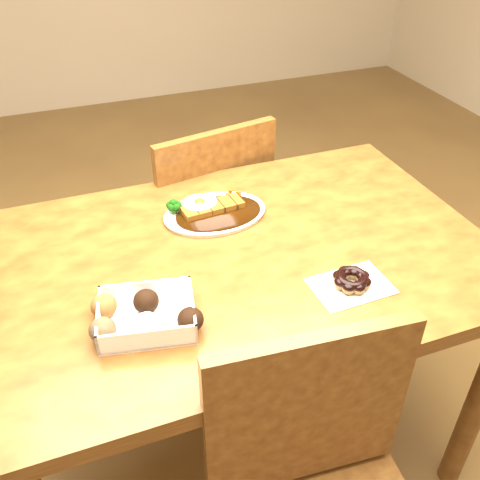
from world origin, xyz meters
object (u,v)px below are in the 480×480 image
object	(u,v)px
chair_far	(201,223)
donut_box	(144,315)
pon_de_ring	(352,280)
katsu_curry_plate	(213,211)
table	(241,283)

from	to	relation	value
chair_far	donut_box	distance (m)	0.82
chair_far	pon_de_ring	distance (m)	0.80
chair_far	pon_de_ring	bearing A→B (deg)	89.17
katsu_curry_plate	chair_far	bearing A→B (deg)	79.38
table	katsu_curry_plate	bearing A→B (deg)	94.44
table	pon_de_ring	bearing A→B (deg)	-47.98
table	pon_de_ring	size ratio (longest dim) A/B	6.82
chair_far	donut_box	xyz separation A→B (m)	(-0.32, -0.70, 0.30)
donut_box	pon_de_ring	xyz separation A→B (m)	(0.45, -0.04, -0.01)
pon_de_ring	table	bearing A→B (deg)	132.02
table	donut_box	xyz separation A→B (m)	(-0.27, -0.16, 0.13)
katsu_curry_plate	table	bearing A→B (deg)	-85.56
donut_box	chair_far	bearing A→B (deg)	65.18
table	donut_box	distance (m)	0.34
table	katsu_curry_plate	world-z (taller)	katsu_curry_plate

